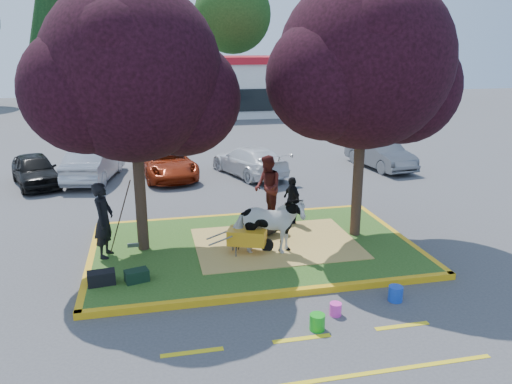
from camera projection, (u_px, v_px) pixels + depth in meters
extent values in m
plane|color=#424244|center=(254.00, 251.00, 13.04)|extent=(90.00, 90.00, 0.00)
cube|color=#284F18|center=(254.00, 248.00, 13.02)|extent=(8.00, 5.00, 0.15)
cube|color=#ECAC13|center=(279.00, 294.00, 10.60)|extent=(8.30, 0.16, 0.15)
cube|color=#ECAC13|center=(236.00, 216.00, 15.44)|extent=(8.30, 0.16, 0.15)
cube|color=#ECAC13|center=(91.00, 262.00, 12.18)|extent=(0.16, 5.30, 0.15)
cube|color=#ECAC13|center=(397.00, 236.00, 13.86)|extent=(0.16, 5.30, 0.15)
cube|color=#D4B257|center=(276.00, 243.00, 13.12)|extent=(4.20, 3.00, 0.01)
cylinder|color=black|center=(139.00, 182.00, 12.30)|extent=(0.28, 0.28, 3.53)
sphere|color=black|center=(132.00, 72.00, 11.56)|extent=(4.20, 4.20, 4.20)
sphere|color=black|center=(183.00, 98.00, 12.16)|extent=(2.86, 2.86, 2.86)
sphere|color=black|center=(85.00, 91.00, 11.17)|extent=(2.86, 2.86, 2.86)
cylinder|color=black|center=(358.00, 169.00, 13.27)|extent=(0.28, 0.28, 3.70)
sphere|color=black|center=(365.00, 61.00, 12.49)|extent=(4.40, 4.40, 4.40)
sphere|color=black|center=(403.00, 87.00, 13.11)|extent=(2.99, 2.99, 2.99)
sphere|color=black|center=(327.00, 79.00, 12.09)|extent=(2.99, 2.99, 2.99)
cube|color=yellow|center=(192.00, 352.00, 8.69)|extent=(1.10, 0.12, 0.01)
cube|color=yellow|center=(302.00, 339.00, 9.10)|extent=(1.10, 0.12, 0.01)
cube|color=yellow|center=(402.00, 326.00, 9.51)|extent=(1.10, 0.12, 0.01)
cube|color=yellow|center=(324.00, 380.00, 7.98)|extent=(6.00, 0.10, 0.01)
cube|color=silver|center=(204.00, 88.00, 39.15)|extent=(20.00, 8.00, 4.00)
cube|color=#AF121D|center=(203.00, 60.00, 38.54)|extent=(20.40, 8.40, 0.50)
cube|color=black|center=(211.00, 101.00, 35.52)|extent=(19.00, 0.10, 1.60)
cylinder|color=black|center=(60.00, 83.00, 45.13)|extent=(0.44, 0.44, 3.92)
cone|color=black|center=(52.00, 4.00, 43.25)|extent=(5.60, 5.60, 11.90)
cylinder|color=black|center=(150.00, 85.00, 48.30)|extent=(0.44, 0.44, 3.08)
sphere|color=#143811|center=(147.00, 28.00, 46.82)|extent=(6.16, 6.16, 6.16)
cylinder|color=black|center=(233.00, 82.00, 48.93)|extent=(0.44, 0.44, 3.64)
sphere|color=#143811|center=(232.00, 14.00, 47.18)|extent=(7.28, 7.28, 7.28)
cylinder|color=black|center=(309.00, 81.00, 51.06)|extent=(0.44, 0.44, 3.50)
cone|color=black|center=(311.00, 19.00, 49.38)|extent=(5.00, 5.00, 10.62)
cylinder|color=black|center=(386.00, 82.00, 51.81)|extent=(0.44, 0.44, 3.22)
sphere|color=#143811|center=(390.00, 26.00, 50.26)|extent=(6.44, 6.44, 6.44)
imported|color=white|center=(268.00, 226.00, 12.24)|extent=(1.90, 1.16, 1.50)
ellipsoid|color=black|center=(259.00, 227.00, 13.59)|extent=(1.34, 0.95, 0.53)
imported|color=black|center=(104.00, 220.00, 12.09)|extent=(0.61, 0.78, 1.87)
imported|color=#4D1816|center=(268.00, 187.00, 14.92)|extent=(0.81, 0.99, 1.89)
imported|color=black|center=(292.00, 200.00, 14.44)|extent=(0.54, 0.88, 1.40)
cylinder|color=black|center=(267.00, 245.00, 12.57)|extent=(0.34, 0.18, 0.34)
cylinder|color=slate|center=(236.00, 253.00, 12.22)|extent=(0.04, 0.04, 0.24)
cylinder|color=slate|center=(233.00, 246.00, 12.60)|extent=(0.04, 0.04, 0.24)
cube|color=orange|center=(247.00, 236.00, 12.39)|extent=(1.07, 0.86, 0.37)
cylinder|color=slate|center=(220.00, 241.00, 12.05)|extent=(0.58, 0.26, 0.31)
cylinder|color=slate|center=(218.00, 235.00, 12.43)|extent=(0.58, 0.26, 0.31)
cube|color=black|center=(101.00, 278.00, 10.83)|extent=(0.62, 0.38, 0.30)
cube|color=black|center=(137.00, 276.00, 10.97)|extent=(0.56, 0.43, 0.27)
cylinder|color=green|center=(317.00, 322.00, 9.35)|extent=(0.35, 0.35, 0.31)
cylinder|color=#FF38BD|center=(336.00, 309.00, 9.87)|extent=(0.31, 0.31, 0.26)
cylinder|color=blue|center=(396.00, 294.00, 10.42)|extent=(0.36, 0.36, 0.32)
imported|color=black|center=(35.00, 170.00, 19.03)|extent=(2.54, 3.83, 1.21)
imported|color=#A3A5AB|center=(94.00, 163.00, 19.80)|extent=(2.22, 4.34, 1.36)
imported|color=maroon|center=(167.00, 163.00, 20.28)|extent=(2.58, 4.53, 1.19)
imported|color=white|center=(249.00, 161.00, 20.56)|extent=(3.00, 4.52, 1.22)
imported|color=#595C61|center=(380.00, 153.00, 21.79)|extent=(1.86, 4.05, 1.29)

